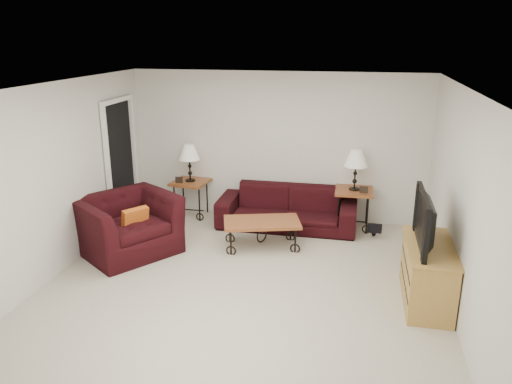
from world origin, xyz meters
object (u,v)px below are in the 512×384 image
(side_table_left, at_px, (191,198))
(tv_stand, at_px, (427,274))
(lamp_right, at_px, (355,170))
(lamp_left, at_px, (190,163))
(television, at_px, (432,221))
(sofa, at_px, (287,208))
(backpack, at_px, (375,223))
(coffee_table, at_px, (262,234))
(armchair, at_px, (127,225))
(side_table_right, at_px, (353,209))

(side_table_left, height_order, tv_stand, tv_stand)
(lamp_right, height_order, tv_stand, lamp_right)
(lamp_left, relative_size, television, 0.59)
(sofa, distance_m, tv_stand, 2.87)
(television, bearing_deg, sofa, -136.67)
(sofa, xyz_separation_m, backpack, (1.42, -0.14, -0.11))
(sofa, distance_m, lamp_left, 1.84)
(coffee_table, bearing_deg, tv_stand, -27.80)
(coffee_table, height_order, armchair, armchair)
(side_table_right, bearing_deg, backpack, -42.15)
(side_table_left, relative_size, lamp_left, 1.00)
(armchair, relative_size, tv_stand, 1.08)
(side_table_left, distance_m, television, 4.38)
(tv_stand, bearing_deg, backpack, 106.13)
(lamp_left, relative_size, armchair, 0.49)
(lamp_left, height_order, lamp_right, lamp_right)
(lamp_left, bearing_deg, tv_stand, -31.39)
(lamp_left, bearing_deg, side_table_left, 0.00)
(lamp_right, bearing_deg, armchair, -152.57)
(armchair, distance_m, backpack, 3.79)
(armchair, relative_size, television, 1.21)
(side_table_right, distance_m, backpack, 0.48)
(armchair, height_order, backpack, armchair)
(tv_stand, relative_size, backpack, 2.73)
(tv_stand, bearing_deg, armchair, 171.66)
(side_table_left, bearing_deg, side_table_right, 0.00)
(armchair, bearing_deg, lamp_right, -26.57)
(coffee_table, relative_size, television, 1.04)
(armchair, height_order, television, television)
(sofa, relative_size, side_table_left, 3.54)
(lamp_left, distance_m, tv_stand, 4.38)
(backpack, bearing_deg, television, -82.07)
(coffee_table, height_order, television, television)
(sofa, distance_m, side_table_left, 1.73)
(television, height_order, backpack, television)
(television, distance_m, backpack, 2.18)
(lamp_left, relative_size, lamp_right, 0.97)
(lamp_right, distance_m, backpack, 0.90)
(backpack, bearing_deg, lamp_left, 166.60)
(side_table_right, xyz_separation_m, lamp_right, (0.00, 0.00, 0.66))
(sofa, relative_size, side_table_right, 3.44)
(sofa, bearing_deg, side_table_right, 9.55)
(lamp_right, relative_size, tv_stand, 0.54)
(side_table_left, relative_size, television, 0.59)
(backpack, bearing_deg, tv_stand, -81.52)
(lamp_right, xyz_separation_m, television, (0.89, -2.26, 0.05))
(armchair, bearing_deg, side_table_left, 22.36)
(television, bearing_deg, side_table_right, -158.47)
(sofa, distance_m, side_table_right, 1.09)
(side_table_left, height_order, armchair, armchair)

